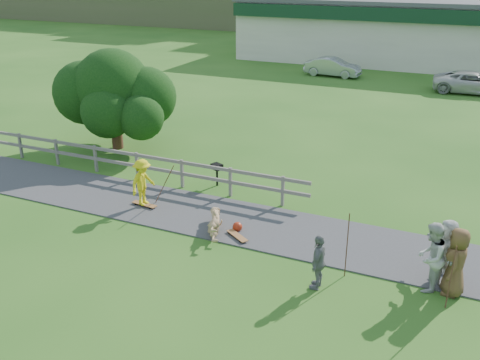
{
  "coord_description": "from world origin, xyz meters",
  "views": [
    {
      "loc": [
        7.59,
        -12.75,
        7.91
      ],
      "look_at": [
        0.96,
        2.0,
        1.28
      ],
      "focal_mm": 40.0,
      "sensor_mm": 36.0,
      "label": 1
    }
  ],
  "objects_px": {
    "spectator_c": "(456,262)",
    "car_white": "(473,83)",
    "spectator_a": "(431,257)",
    "spectator_b": "(319,262)",
    "bbq": "(217,175)",
    "tree": "(114,106)",
    "spectator_d": "(446,250)",
    "skater_rider": "(143,185)",
    "car_silver": "(333,67)",
    "skater_fallen": "(215,223)"
  },
  "relations": [
    {
      "from": "spectator_c",
      "to": "car_white",
      "type": "height_order",
      "value": "spectator_c"
    },
    {
      "from": "spectator_a",
      "to": "spectator_b",
      "type": "height_order",
      "value": "spectator_a"
    },
    {
      "from": "spectator_c",
      "to": "bbq",
      "type": "xyz_separation_m",
      "value": [
        -8.66,
        3.92,
        -0.48
      ]
    },
    {
      "from": "tree",
      "to": "car_white",
      "type": "bearing_deg",
      "value": 52.16
    },
    {
      "from": "tree",
      "to": "bbq",
      "type": "height_order",
      "value": "tree"
    },
    {
      "from": "spectator_d",
      "to": "skater_rider",
      "type": "bearing_deg",
      "value": -118.08
    },
    {
      "from": "skater_rider",
      "to": "car_silver",
      "type": "distance_m",
      "value": 24.98
    },
    {
      "from": "spectator_d",
      "to": "bbq",
      "type": "distance_m",
      "value": 9.03
    },
    {
      "from": "skater_rider",
      "to": "skater_fallen",
      "type": "xyz_separation_m",
      "value": [
        3.09,
        -0.67,
        -0.49
      ]
    },
    {
      "from": "spectator_a",
      "to": "car_silver",
      "type": "height_order",
      "value": "spectator_a"
    },
    {
      "from": "spectator_c",
      "to": "car_silver",
      "type": "distance_m",
      "value": 28.07
    },
    {
      "from": "car_silver",
      "to": "spectator_d",
      "type": "bearing_deg",
      "value": -155.47
    },
    {
      "from": "skater_rider",
      "to": "car_white",
      "type": "relative_size",
      "value": 0.33
    },
    {
      "from": "spectator_b",
      "to": "tree",
      "type": "relative_size",
      "value": 0.28
    },
    {
      "from": "spectator_b",
      "to": "tree",
      "type": "distance_m",
      "value": 13.65
    },
    {
      "from": "car_white",
      "to": "tree",
      "type": "bearing_deg",
      "value": 140.08
    },
    {
      "from": "bbq",
      "to": "skater_rider",
      "type": "bearing_deg",
      "value": -94.76
    },
    {
      "from": "spectator_d",
      "to": "car_white",
      "type": "distance_m",
      "value": 23.86
    },
    {
      "from": "spectator_a",
      "to": "spectator_c",
      "type": "xyz_separation_m",
      "value": [
        0.6,
        0.04,
        -0.02
      ]
    },
    {
      "from": "spectator_d",
      "to": "tree",
      "type": "distance_m",
      "value": 15.52
    },
    {
      "from": "car_silver",
      "to": "tree",
      "type": "xyz_separation_m",
      "value": [
        -4.59,
        -20.13,
        1.3
      ]
    },
    {
      "from": "spectator_c",
      "to": "car_silver",
      "type": "height_order",
      "value": "spectator_c"
    },
    {
      "from": "skater_fallen",
      "to": "car_white",
      "type": "xyz_separation_m",
      "value": [
        6.55,
        23.93,
        0.35
      ]
    },
    {
      "from": "spectator_b",
      "to": "car_silver",
      "type": "xyz_separation_m",
      "value": [
        -6.96,
        27.3,
        -0.09
      ]
    },
    {
      "from": "spectator_d",
      "to": "car_white",
      "type": "height_order",
      "value": "spectator_d"
    },
    {
      "from": "bbq",
      "to": "spectator_a",
      "type": "bearing_deg",
      "value": -3.1
    },
    {
      "from": "spectator_a",
      "to": "spectator_d",
      "type": "height_order",
      "value": "spectator_a"
    },
    {
      "from": "car_silver",
      "to": "bbq",
      "type": "bearing_deg",
      "value": -172.72
    },
    {
      "from": "skater_rider",
      "to": "car_white",
      "type": "distance_m",
      "value": 25.19
    },
    {
      "from": "car_silver",
      "to": "car_white",
      "type": "bearing_deg",
      "value": -96.66
    },
    {
      "from": "spectator_b",
      "to": "spectator_a",
      "type": "bearing_deg",
      "value": 113.22
    },
    {
      "from": "skater_fallen",
      "to": "tree",
      "type": "bearing_deg",
      "value": 121.18
    },
    {
      "from": "spectator_a",
      "to": "spectator_d",
      "type": "relative_size",
      "value": 1.07
    },
    {
      "from": "spectator_a",
      "to": "tree",
      "type": "relative_size",
      "value": 0.35
    },
    {
      "from": "skater_rider",
      "to": "spectator_b",
      "type": "relative_size",
      "value": 1.08
    },
    {
      "from": "spectator_d",
      "to": "skater_fallen",
      "type": "bearing_deg",
      "value": -114.01
    },
    {
      "from": "spectator_b",
      "to": "spectator_c",
      "type": "xyz_separation_m",
      "value": [
        3.22,
        1.14,
        0.16
      ]
    },
    {
      "from": "spectator_b",
      "to": "car_white",
      "type": "xyz_separation_m",
      "value": [
        2.75,
        25.59,
        -0.08
      ]
    },
    {
      "from": "skater_fallen",
      "to": "bbq",
      "type": "distance_m",
      "value": 3.79
    },
    {
      "from": "skater_fallen",
      "to": "car_white",
      "type": "height_order",
      "value": "car_white"
    },
    {
      "from": "skater_fallen",
      "to": "spectator_a",
      "type": "xyz_separation_m",
      "value": [
        6.42,
        -0.55,
        0.61
      ]
    },
    {
      "from": "spectator_b",
      "to": "car_white",
      "type": "relative_size",
      "value": 0.31
    },
    {
      "from": "skater_fallen",
      "to": "spectator_a",
      "type": "distance_m",
      "value": 6.47
    },
    {
      "from": "car_silver",
      "to": "tree",
      "type": "height_order",
      "value": "tree"
    },
    {
      "from": "skater_rider",
      "to": "skater_fallen",
      "type": "height_order",
      "value": "skater_rider"
    },
    {
      "from": "spectator_a",
      "to": "car_silver",
      "type": "relative_size",
      "value": 0.46
    },
    {
      "from": "spectator_b",
      "to": "spectator_d",
      "type": "height_order",
      "value": "spectator_d"
    },
    {
      "from": "spectator_d",
      "to": "bbq",
      "type": "bearing_deg",
      "value": -136.37
    },
    {
      "from": "spectator_b",
      "to": "bbq",
      "type": "relative_size",
      "value": 1.75
    },
    {
      "from": "spectator_c",
      "to": "car_silver",
      "type": "relative_size",
      "value": 0.45
    }
  ]
}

